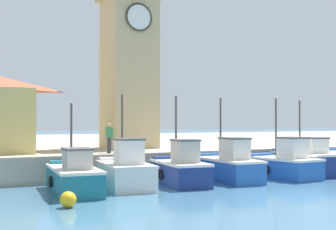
{
  "coord_description": "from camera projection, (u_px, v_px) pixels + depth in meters",
  "views": [
    {
      "loc": [
        -14.1,
        -14.51,
        3.09
      ],
      "look_at": [
        -1.22,
        10.51,
        3.5
      ],
      "focal_mm": 50.0,
      "sensor_mm": 36.0,
      "label": 1
    }
  ],
  "objects": [
    {
      "name": "fishing_boat_far_left",
      "position": [
        74.0,
        177.0,
        20.26
      ],
      "size": [
        2.28,
        4.98,
        3.92
      ],
      "color": "#196B7F",
      "rests_on": "ground"
    },
    {
      "name": "fishing_boat_center",
      "position": [
        284.0,
        164.0,
        25.5
      ],
      "size": [
        2.44,
        4.28,
        4.4
      ],
      "color": "#2356A8",
      "rests_on": "ground"
    },
    {
      "name": "fishing_boat_left_outer",
      "position": [
        125.0,
        171.0,
        21.81
      ],
      "size": [
        2.52,
        4.5,
        4.4
      ],
      "color": "silver",
      "rests_on": "ground"
    },
    {
      "name": "mooring_buoy",
      "position": [
        68.0,
        200.0,
        16.75
      ],
      "size": [
        0.59,
        0.59,
        0.59
      ],
      "primitive_type": "sphere",
      "color": "gold",
      "rests_on": "ground"
    },
    {
      "name": "quay_wharf",
      "position": [
        93.0,
        147.0,
        44.65
      ],
      "size": [
        120.0,
        40.0,
        1.39
      ],
      "primitive_type": "cube",
      "color": "#A89E89",
      "rests_on": "ground"
    },
    {
      "name": "fishing_boat_left_inner",
      "position": [
        180.0,
        169.0,
        22.82
      ],
      "size": [
        2.26,
        4.31,
        4.4
      ],
      "color": "navy",
      "rests_on": "ground"
    },
    {
      "name": "fishing_boat_mid_left",
      "position": [
        227.0,
        166.0,
        24.44
      ],
      "size": [
        2.14,
        4.99,
        4.37
      ],
      "color": "#2356A8",
      "rests_on": "ground"
    },
    {
      "name": "clock_tower",
      "position": [
        129.0,
        43.0,
        30.49
      ],
      "size": [
        3.53,
        3.53,
        14.51
      ],
      "color": "tan",
      "rests_on": "quay_wharf"
    },
    {
      "name": "fishing_boat_mid_right",
      "position": [
        306.0,
        161.0,
        27.18
      ],
      "size": [
        2.45,
        4.5,
        4.37
      ],
      "color": "navy",
      "rests_on": "ground"
    },
    {
      "name": "ground_plane",
      "position": [
        310.0,
        196.0,
        19.3
      ],
      "size": [
        300.0,
        300.0,
        0.0
      ],
      "primitive_type": "plane",
      "color": "teal"
    },
    {
      "name": "dock_worker_near_tower",
      "position": [
        109.0,
        138.0,
        25.17
      ],
      "size": [
        0.34,
        0.22,
        1.62
      ],
      "color": "#33333D",
      "rests_on": "quay_wharf"
    }
  ]
}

